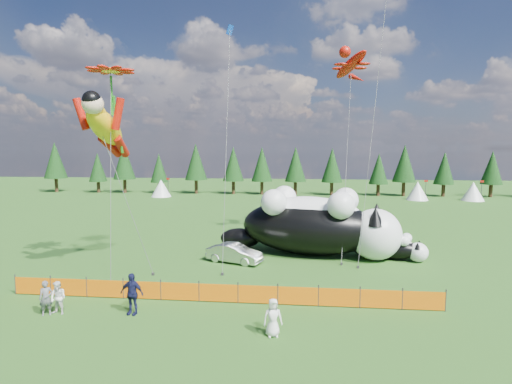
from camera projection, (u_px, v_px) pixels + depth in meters
ground at (229, 283)px, 23.15m from camera, size 160.00×160.00×0.00m
safety_fence at (218, 293)px, 20.13m from camera, size 22.06×0.06×1.10m
tree_line at (274, 171)px, 67.21m from camera, size 90.00×4.00×8.00m
festival_tents at (344, 190)px, 61.41m from camera, size 50.00×3.20×2.80m
cat_large at (317, 223)px, 29.08m from camera, size 13.35×6.85×4.87m
cat_small at (395, 247)px, 28.06m from camera, size 4.81×3.13×1.83m
car at (234, 253)px, 27.22m from camera, size 4.11×2.57×1.28m
spectator_a at (46, 298)px, 18.58m from camera, size 0.71×0.63×1.63m
spectator_b at (58, 298)px, 18.66m from camera, size 0.83×0.56×1.58m
spectator_c at (132, 294)px, 18.67m from camera, size 1.23×0.74×1.98m
spectator_e at (273, 318)px, 16.48m from camera, size 0.87×0.67×1.60m
superhero_kite at (105, 127)px, 23.46m from camera, size 4.82×4.82×11.25m
gecko_kite at (351, 65)px, 32.46m from camera, size 5.32×11.01×16.54m
flower_kite at (111, 73)px, 23.65m from camera, size 3.32×5.07×12.71m
diamond_kite_a at (229, 43)px, 28.44m from camera, size 0.82×6.54×17.35m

